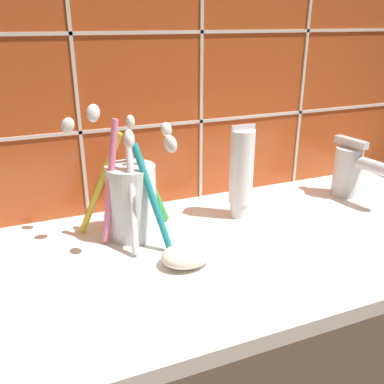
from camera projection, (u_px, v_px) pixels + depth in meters
sink_counter at (237, 249)px, 59.36cm from camera, size 77.15×35.41×2.00cm
tile_wall_backsplash at (188, 91)px, 67.57cm from camera, size 87.15×1.72×40.04cm
toothbrush_cup at (131, 196)px, 58.74cm from camera, size 16.06×15.82×19.27cm
toothpaste_tube at (241, 172)px, 64.38cm from camera, size 3.79×3.61×14.48cm
sink_faucet at (351, 170)px, 72.48cm from camera, size 4.61×12.00×10.11cm
soap_bar at (186, 255)px, 53.29cm from camera, size 6.39×5.20×2.51cm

